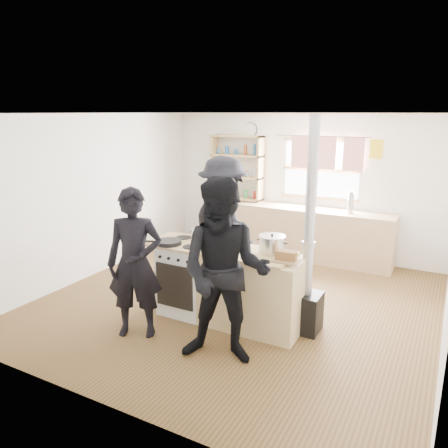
{
  "coord_description": "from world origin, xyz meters",
  "views": [
    {
      "loc": [
        2.43,
        -4.95,
        2.52
      ],
      "look_at": [
        -0.17,
        -0.1,
        1.1
      ],
      "focal_mm": 35.0,
      "sensor_mm": 36.0,
      "label": 1
    }
  ],
  "objects_px": {
    "thermos": "(351,203)",
    "flue_heater": "(307,278)",
    "bread_board": "(286,257)",
    "person_far": "(223,223)",
    "cooking_island": "(229,285)",
    "person_near_left": "(135,264)",
    "stockpot_stove": "(202,235)",
    "stockpot_counter": "(272,244)",
    "skillet_greens": "(169,242)",
    "roast_tray": "(217,246)",
    "person_near_right": "(225,273)"
  },
  "relations": [
    {
      "from": "stockpot_stove",
      "to": "person_near_left",
      "type": "xyz_separation_m",
      "value": [
        -0.34,
        -0.9,
        -0.16
      ]
    },
    {
      "from": "cooking_island",
      "to": "person_near_left",
      "type": "height_order",
      "value": "person_near_left"
    },
    {
      "from": "thermos",
      "to": "person_near_left",
      "type": "bearing_deg",
      "value": -114.19
    },
    {
      "from": "stockpot_counter",
      "to": "flue_heater",
      "type": "relative_size",
      "value": 0.12
    },
    {
      "from": "stockpot_counter",
      "to": "bread_board",
      "type": "relative_size",
      "value": 1.07
    },
    {
      "from": "stockpot_counter",
      "to": "person_far",
      "type": "bearing_deg",
      "value": 142.54
    },
    {
      "from": "skillet_greens",
      "to": "bread_board",
      "type": "height_order",
      "value": "bread_board"
    },
    {
      "from": "stockpot_stove",
      "to": "person_far",
      "type": "bearing_deg",
      "value": 99.33
    },
    {
      "from": "skillet_greens",
      "to": "bread_board",
      "type": "distance_m",
      "value": 1.5
    },
    {
      "from": "cooking_island",
      "to": "person_near_left",
      "type": "relative_size",
      "value": 1.14
    },
    {
      "from": "stockpot_stove",
      "to": "bread_board",
      "type": "distance_m",
      "value": 1.23
    },
    {
      "from": "thermos",
      "to": "flue_heater",
      "type": "relative_size",
      "value": 0.13
    },
    {
      "from": "skillet_greens",
      "to": "flue_heater",
      "type": "xyz_separation_m",
      "value": [
        1.66,
        0.38,
        -0.3
      ]
    },
    {
      "from": "person_near_right",
      "to": "person_far",
      "type": "distance_m",
      "value": 1.98
    },
    {
      "from": "skillet_greens",
      "to": "bread_board",
      "type": "xyz_separation_m",
      "value": [
        1.5,
        0.08,
        0.02
      ]
    },
    {
      "from": "flue_heater",
      "to": "skillet_greens",
      "type": "bearing_deg",
      "value": -167.09
    },
    {
      "from": "thermos",
      "to": "flue_heater",
      "type": "xyz_separation_m",
      "value": [
        0.1,
        -2.56,
        -0.41
      ]
    },
    {
      "from": "cooking_island",
      "to": "person_near_left",
      "type": "xyz_separation_m",
      "value": [
        -0.79,
        -0.78,
        0.4
      ]
    },
    {
      "from": "bread_board",
      "to": "person_far",
      "type": "relative_size",
      "value": 0.15
    },
    {
      "from": "flue_heater",
      "to": "person_far",
      "type": "height_order",
      "value": "flue_heater"
    },
    {
      "from": "thermos",
      "to": "person_near_right",
      "type": "xyz_separation_m",
      "value": [
        -0.45,
        -3.56,
        -0.11
      ]
    },
    {
      "from": "thermos",
      "to": "bread_board",
      "type": "relative_size",
      "value": 1.15
    },
    {
      "from": "bread_board",
      "to": "person_near_left",
      "type": "height_order",
      "value": "person_near_left"
    },
    {
      "from": "cooking_island",
      "to": "roast_tray",
      "type": "distance_m",
      "value": 0.53
    },
    {
      "from": "skillet_greens",
      "to": "person_far",
      "type": "height_order",
      "value": "person_far"
    },
    {
      "from": "skillet_greens",
      "to": "roast_tray",
      "type": "relative_size",
      "value": 0.95
    },
    {
      "from": "roast_tray",
      "to": "stockpot_stove",
      "type": "xyz_separation_m",
      "value": [
        -0.32,
        0.19,
        0.05
      ]
    },
    {
      "from": "cooking_island",
      "to": "stockpot_counter",
      "type": "bearing_deg",
      "value": 13.31
    },
    {
      "from": "skillet_greens",
      "to": "stockpot_counter",
      "type": "distance_m",
      "value": 1.28
    },
    {
      "from": "cooking_island",
      "to": "flue_heater",
      "type": "xyz_separation_m",
      "value": [
        0.91,
        0.21,
        0.19
      ]
    },
    {
      "from": "skillet_greens",
      "to": "cooking_island",
      "type": "bearing_deg",
      "value": 13.07
    },
    {
      "from": "flue_heater",
      "to": "person_near_left",
      "type": "xyz_separation_m",
      "value": [
        -1.7,
        -0.99,
        0.21
      ]
    },
    {
      "from": "roast_tray",
      "to": "flue_heater",
      "type": "relative_size",
      "value": 0.17
    },
    {
      "from": "stockpot_stove",
      "to": "person_far",
      "type": "height_order",
      "value": "person_far"
    },
    {
      "from": "skillet_greens",
      "to": "person_near_left",
      "type": "bearing_deg",
      "value": -93.67
    },
    {
      "from": "cooking_island",
      "to": "roast_tray",
      "type": "xyz_separation_m",
      "value": [
        -0.13,
        -0.07,
        0.51
      ]
    },
    {
      "from": "thermos",
      "to": "flue_heater",
      "type": "height_order",
      "value": "flue_heater"
    },
    {
      "from": "bread_board",
      "to": "person_near_right",
      "type": "xyz_separation_m",
      "value": [
        -0.39,
        -0.69,
        -0.02
      ]
    },
    {
      "from": "thermos",
      "to": "person_near_left",
      "type": "height_order",
      "value": "person_near_left"
    },
    {
      "from": "roast_tray",
      "to": "person_far",
      "type": "distance_m",
      "value": 1.11
    },
    {
      "from": "cooking_island",
      "to": "bread_board",
      "type": "xyz_separation_m",
      "value": [
        0.75,
        -0.1,
        0.51
      ]
    },
    {
      "from": "roast_tray",
      "to": "person_near_left",
      "type": "xyz_separation_m",
      "value": [
        -0.66,
        -0.72,
        -0.11
      ]
    },
    {
      "from": "skillet_greens",
      "to": "bread_board",
      "type": "bearing_deg",
      "value": 2.91
    },
    {
      "from": "person_near_right",
      "to": "cooking_island",
      "type": "bearing_deg",
      "value": 98.99
    },
    {
      "from": "stockpot_stove",
      "to": "bread_board",
      "type": "bearing_deg",
      "value": -10.29
    },
    {
      "from": "bread_board",
      "to": "person_far",
      "type": "bearing_deg",
      "value": 142.02
    },
    {
      "from": "roast_tray",
      "to": "bread_board",
      "type": "distance_m",
      "value": 0.88
    },
    {
      "from": "bread_board",
      "to": "person_near_left",
      "type": "relative_size",
      "value": 0.17
    },
    {
      "from": "stockpot_counter",
      "to": "bread_board",
      "type": "distance_m",
      "value": 0.34
    },
    {
      "from": "flue_heater",
      "to": "person_near_right",
      "type": "bearing_deg",
      "value": -118.82
    }
  ]
}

